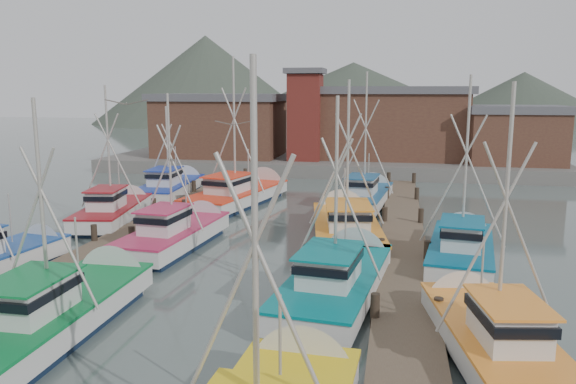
% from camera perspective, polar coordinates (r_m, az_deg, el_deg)
% --- Properties ---
extents(ground, '(260.00, 260.00, 0.00)m').
position_cam_1_polar(ground, '(22.00, -7.08, -10.30)').
color(ground, '#495854').
rests_on(ground, ground).
extents(dock_left, '(2.30, 46.00, 1.50)m').
position_cam_1_polar(dock_left, '(28.20, -18.22, -5.67)').
color(dock_left, brown).
rests_on(dock_left, ground).
extents(dock_right, '(2.30, 46.00, 1.50)m').
position_cam_1_polar(dock_right, '(24.77, 11.68, -7.56)').
color(dock_right, brown).
rests_on(dock_right, ground).
extents(quay, '(44.00, 16.00, 1.20)m').
position_cam_1_polar(quay, '(57.37, 4.35, 3.11)').
color(quay, slate).
rests_on(quay, ground).
extents(shed_left, '(12.72, 8.48, 6.20)m').
position_cam_1_polar(shed_left, '(57.39, -6.89, 6.82)').
color(shed_left, brown).
rests_on(shed_left, quay).
extents(shed_center, '(14.84, 9.54, 6.90)m').
position_cam_1_polar(shed_center, '(56.64, 10.49, 7.03)').
color(shed_center, brown).
rests_on(shed_center, quay).
extents(shed_right, '(8.48, 6.36, 5.20)m').
position_cam_1_polar(shed_right, '(54.72, 22.07, 5.46)').
color(shed_right, brown).
rests_on(shed_right, quay).
extents(lookout_tower, '(3.60, 3.60, 8.50)m').
position_cam_1_polar(lookout_tower, '(53.28, 1.76, 7.93)').
color(lookout_tower, maroon).
rests_on(lookout_tower, quay).
extents(distant_hills, '(175.00, 140.00, 42.00)m').
position_cam_1_polar(distant_hills, '(143.65, 3.23, 7.15)').
color(distant_hills, '#3E473B').
rests_on(distant_hills, ground).
extents(boat_4, '(3.40, 9.27, 8.30)m').
position_cam_1_polar(boat_4, '(20.14, -21.84, -10.90)').
color(boat_4, '#111F38').
rests_on(boat_4, ground).
extents(boat_5, '(3.96, 9.63, 8.35)m').
position_cam_1_polar(boat_5, '(21.54, 5.21, -8.80)').
color(boat_5, '#111F38').
rests_on(boat_5, ground).
extents(boat_7, '(3.83, 8.38, 8.56)m').
position_cam_1_polar(boat_7, '(17.86, 19.69, -13.50)').
color(boat_7, '#111F38').
rests_on(boat_7, ground).
extents(boat_8, '(3.34, 8.74, 8.28)m').
position_cam_1_polar(boat_8, '(28.65, -11.03, -4.12)').
color(boat_8, '#111F38').
rests_on(boat_8, ground).
extents(boat_9, '(4.68, 10.52, 9.18)m').
position_cam_1_polar(boat_9, '(29.53, 5.84, -3.55)').
color(boat_9, '#111F38').
rests_on(boat_9, ground).
extents(boat_10, '(3.84, 8.63, 8.67)m').
position_cam_1_polar(boat_10, '(34.91, -17.11, -1.80)').
color(boat_10, '#111F38').
rests_on(boat_10, ground).
extents(boat_11, '(3.65, 8.62, 9.04)m').
position_cam_1_polar(boat_11, '(26.68, 17.21, -5.46)').
color(boat_11, '#111F38').
rests_on(boat_11, ground).
extents(boat_12, '(5.31, 10.92, 10.89)m').
position_cam_1_polar(boat_12, '(38.86, -4.79, -0.18)').
color(boat_12, '#111F38').
rests_on(boat_12, ground).
extents(boat_13, '(3.84, 9.18, 9.67)m').
position_cam_1_polar(boat_13, '(38.38, 7.91, -0.38)').
color(boat_13, '#111F38').
rests_on(boat_13, ground).
extents(boat_14, '(3.44, 9.34, 7.41)m').
position_cam_1_polar(boat_14, '(42.44, -11.68, 0.51)').
color(boat_14, '#111F38').
rests_on(boat_14, ground).
extents(gull_near, '(1.55, 0.62, 0.24)m').
position_cam_1_polar(gull_near, '(20.17, -16.09, 8.70)').
color(gull_near, gray).
rests_on(gull_near, ground).
extents(gull_far, '(1.55, 0.63, 0.24)m').
position_cam_1_polar(gull_far, '(24.03, -5.64, 6.93)').
color(gull_far, gray).
rests_on(gull_far, ground).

